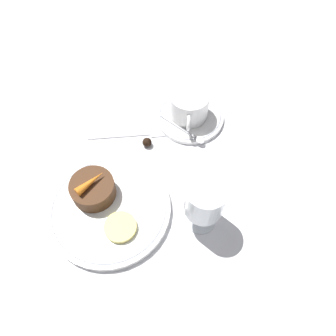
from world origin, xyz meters
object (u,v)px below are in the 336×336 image
object	(u,v)px
dinner_plate	(110,207)
wine_glass	(204,201)
fork	(141,134)
coffee_cup	(189,105)
dessert_cake	(93,189)

from	to	relation	value
dinner_plate	wine_glass	world-z (taller)	wine_glass
wine_glass	fork	xyz separation A→B (m)	(-0.19, -0.13, -0.08)
coffee_cup	wine_glass	distance (m)	0.25
coffee_cup	dessert_cake	size ratio (longest dim) A/B	1.34
dinner_plate	fork	world-z (taller)	dinner_plate
dinner_plate	coffee_cup	world-z (taller)	coffee_cup
wine_glass	dessert_cake	bearing A→B (deg)	-100.11
coffee_cup	fork	bearing A→B (deg)	-61.88
fork	dessert_cake	size ratio (longest dim) A/B	2.26
coffee_cup	wine_glass	world-z (taller)	wine_glass
coffee_cup	fork	xyz separation A→B (m)	(0.05, -0.10, -0.04)
dinner_plate	wine_glass	size ratio (longest dim) A/B	1.87
fork	coffee_cup	bearing A→B (deg)	118.12
dinner_plate	dessert_cake	size ratio (longest dim) A/B	2.77
dinner_plate	dessert_cake	xyz separation A→B (m)	(-0.02, -0.03, 0.02)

